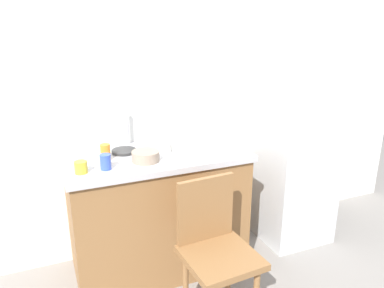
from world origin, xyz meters
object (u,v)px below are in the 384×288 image
terracotta_bowl (146,156)px  hotplate (124,151)px  dish_tray (195,149)px  cup_orange (105,152)px  refrigerator (291,173)px  cup_yellow (81,167)px  chair (215,248)px  cup_blue (105,162)px  cup_white (166,145)px

terracotta_bowl → hotplate: size_ratio=1.04×
dish_tray → cup_orange: size_ratio=2.61×
refrigerator → hotplate: bearing=176.3°
cup_orange → cup_yellow: size_ratio=1.41×
chair → cup_orange: bearing=123.0°
dish_tray → cup_yellow: 0.76m
cup_blue → cup_orange: 0.16m
chair → terracotta_bowl: terracotta_bowl is taller
dish_tray → cup_yellow: (-0.76, -0.07, 0.01)m
hotplate → cup_white: bearing=-22.0°
refrigerator → dish_tray: (-0.91, -0.11, 0.36)m
cup_blue → cup_yellow: size_ratio=1.25×
terracotta_bowl → cup_orange: bearing=153.2°
dish_tray → cup_orange: bearing=170.9°
refrigerator → cup_orange: 1.54m
chair → hotplate: 0.91m
refrigerator → cup_yellow: refrigerator is taller
chair → dish_tray: (0.10, 0.55, 0.41)m
terracotta_bowl → dish_tray: bearing=4.0°
refrigerator → chair: (-1.01, -0.66, -0.06)m
terracotta_bowl → cup_white: size_ratio=1.66×
cup_blue → cup_yellow: cup_blue is taller
cup_blue → cup_orange: size_ratio=0.89×
dish_tray → cup_blue: cup_blue is taller
terracotta_bowl → cup_white: cup_white is taller
terracotta_bowl → cup_white: (0.17, 0.11, 0.02)m
refrigerator → chair: 1.20m
chair → cup_orange: cup_orange is taller
terracotta_bowl → cup_yellow: size_ratio=2.33×
terracotta_bowl → cup_blue: 0.27m
hotplate → cup_blue: size_ratio=1.79×
dish_tray → hotplate: size_ratio=1.65×
cup_blue → terracotta_bowl: bearing=8.9°
hotplate → cup_blue: 0.31m
cup_orange → cup_yellow: 0.24m
refrigerator → dish_tray: refrigerator is taller
terracotta_bowl → cup_white: bearing=32.7°
cup_white → cup_yellow: 0.60m
refrigerator → dish_tray: size_ratio=3.96×
cup_blue → dish_tray: bearing=6.1°
cup_blue → cup_yellow: bearing=-179.4°
dish_tray → hotplate: 0.48m
hotplate → cup_yellow: cup_yellow is taller
hotplate → dish_tray: bearing=-23.6°
cup_yellow → hotplate: bearing=39.5°
dish_tray → cup_white: (-0.18, 0.09, 0.03)m
cup_white → cup_blue: (-0.43, -0.15, -0.01)m
chair → dish_tray: size_ratio=3.18×
chair → cup_white: (-0.08, 0.64, 0.44)m
chair → cup_white: 0.78m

